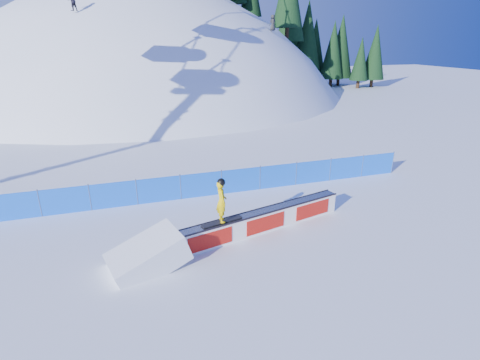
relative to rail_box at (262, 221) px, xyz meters
name	(u,v)px	position (x,y,z in m)	size (l,w,h in m)	color
ground	(228,241)	(-1.52, -0.38, -0.44)	(160.00, 160.00, 0.00)	white
snow_hill	(153,212)	(-1.52, 41.62, -18.44)	(64.00, 64.00, 64.00)	white
treeline	(301,19)	(21.86, 41.37, 9.35)	(22.75, 11.56, 20.15)	#301F13
safety_fence	(201,185)	(-1.52, 4.12, 0.16)	(22.05, 0.05, 1.30)	blue
rail_box	(262,221)	(0.00, 0.00, 0.00)	(7.35, 2.26, 0.89)	white
snow_ramp	(149,266)	(-4.52, -1.09, -0.44)	(2.44, 1.63, 0.92)	white
snowboarder	(221,201)	(-1.76, -0.43, 1.28)	(1.64, 0.66, 1.69)	black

